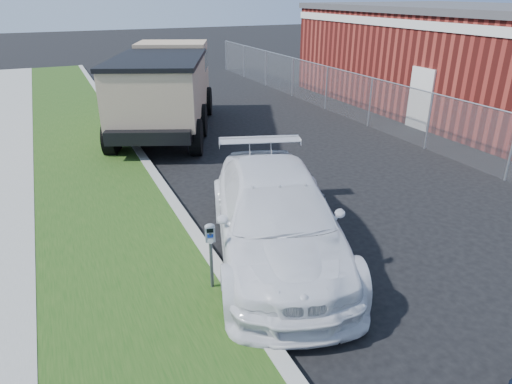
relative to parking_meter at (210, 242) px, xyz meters
name	(u,v)px	position (x,y,z in m)	size (l,w,h in m)	color
ground	(339,244)	(2.88, 0.49, -0.98)	(120.00, 120.00, 0.00)	black
streetside	(38,253)	(-2.68, 2.49, -0.92)	(6.12, 50.00, 0.15)	gray
chainlink_fence	(371,93)	(8.88, 7.49, 0.28)	(0.06, 30.06, 30.00)	slate
brick_building	(472,57)	(14.88, 8.49, 1.14)	(9.20, 14.20, 4.17)	maroon
parking_meter	(210,242)	(0.00, 0.00, 0.00)	(0.19, 0.15, 1.20)	#3F4247
white_wagon	(275,215)	(1.55, 0.77, -0.17)	(2.27, 5.58, 1.62)	white
dump_truck	(165,85)	(1.88, 10.21, 0.63)	(5.26, 7.78, 2.87)	black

